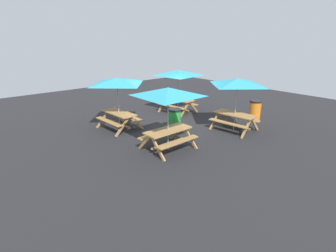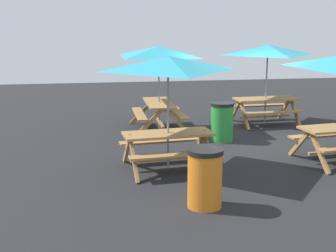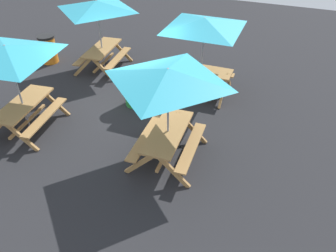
# 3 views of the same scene
# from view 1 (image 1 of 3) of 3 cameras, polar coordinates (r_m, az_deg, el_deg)

# --- Properties ---
(ground_plane) EXTENTS (24.00, 24.00, 0.00)m
(ground_plane) POSITION_cam_1_polar(r_m,az_deg,el_deg) (11.98, 0.70, -0.40)
(ground_plane) COLOR #232326
(ground_plane) RESTS_ON ground
(picnic_table_0) EXTENTS (2.19, 2.19, 2.34)m
(picnic_table_0) POSITION_cam_1_polar(r_m,az_deg,el_deg) (11.58, 14.86, 8.47)
(picnic_table_0) COLOR #A87A44
(picnic_table_0) RESTS_ON ground
(picnic_table_1) EXTENTS (2.83, 2.83, 2.34)m
(picnic_table_1) POSITION_cam_1_polar(r_m,az_deg,el_deg) (9.15, 0.00, 6.46)
(picnic_table_1) COLOR #A87A44
(picnic_table_1) RESTS_ON ground
(picnic_table_2) EXTENTS (2.10, 2.10, 2.34)m
(picnic_table_2) POSITION_cam_1_polar(r_m,az_deg,el_deg) (11.61, -11.01, 8.78)
(picnic_table_2) COLOR #A87A44
(picnic_table_2) RESTS_ON ground
(picnic_table_3) EXTENTS (2.81, 2.81, 2.34)m
(picnic_table_3) POSITION_cam_1_polar(r_m,az_deg,el_deg) (14.07, 2.22, 10.84)
(picnic_table_3) COLOR #A87A44
(picnic_table_3) RESTS_ON ground
(trash_bin_green) EXTENTS (0.59, 0.59, 0.98)m
(trash_bin_green) POSITION_cam_1_polar(r_m,az_deg,el_deg) (11.53, 1.42, 1.40)
(trash_bin_green) COLOR green
(trash_bin_green) RESTS_ON ground
(trash_bin_orange) EXTENTS (0.59, 0.59, 0.98)m
(trash_bin_orange) POSITION_cam_1_polar(r_m,az_deg,el_deg) (13.74, 18.39, 3.32)
(trash_bin_orange) COLOR orange
(trash_bin_orange) RESTS_ON ground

